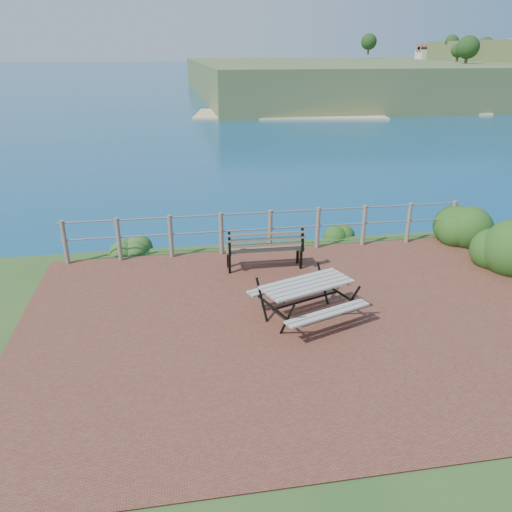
# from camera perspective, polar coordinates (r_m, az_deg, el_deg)

# --- Properties ---
(ground) EXTENTS (10.00, 7.00, 0.12)m
(ground) POSITION_cam_1_polar(r_m,az_deg,el_deg) (8.92, 5.79, -7.42)
(ground) COLOR brown
(ground) RESTS_ON ground
(ocean) EXTENTS (1200.00, 1200.00, 0.00)m
(ocean) POSITION_cam_1_polar(r_m,az_deg,el_deg) (207.49, -9.65, 20.99)
(ocean) COLOR #156182
(ocean) RESTS_ON ground
(safety_railing) EXTENTS (9.40, 0.10, 1.00)m
(safety_railing) POSITION_cam_1_polar(r_m,az_deg,el_deg) (11.66, 1.64, 3.16)
(safety_railing) COLOR #6B5B4C
(safety_railing) RESTS_ON ground
(picnic_table) EXTENTS (1.73, 1.32, 0.67)m
(picnic_table) POSITION_cam_1_polar(r_m,az_deg,el_deg) (8.79, 5.78, -4.67)
(picnic_table) COLOR gray
(picnic_table) RESTS_ON ground
(park_bench) EXTENTS (1.68, 0.44, 0.95)m
(park_bench) POSITION_cam_1_polar(r_m,az_deg,el_deg) (10.69, 0.97, 1.62)
(park_bench) COLOR brown
(park_bench) RESTS_ON ground
(shrub_right_front) EXTENTS (1.41, 1.41, 2.00)m
(shrub_right_front) POSITION_cam_1_polar(r_m,az_deg,el_deg) (12.21, 26.46, -1.27)
(shrub_right_front) COLOR #184716
(shrub_right_front) RESTS_ON ground
(shrub_right_edge) EXTENTS (1.18, 1.18, 1.68)m
(shrub_right_edge) POSITION_cam_1_polar(r_m,az_deg,el_deg) (13.47, 21.71, 1.64)
(shrub_right_edge) COLOR #184716
(shrub_right_edge) RESTS_ON ground
(shrub_lip_west) EXTENTS (0.81, 0.81, 0.57)m
(shrub_lip_west) POSITION_cam_1_polar(r_m,az_deg,el_deg) (12.41, -14.35, 0.84)
(shrub_lip_west) COLOR #275A22
(shrub_lip_west) RESTS_ON ground
(shrub_lip_east) EXTENTS (0.71, 0.71, 0.43)m
(shrub_lip_east) POSITION_cam_1_polar(r_m,az_deg,el_deg) (13.05, 9.89, 2.30)
(shrub_lip_east) COLOR #184716
(shrub_lip_east) RESTS_ON ground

